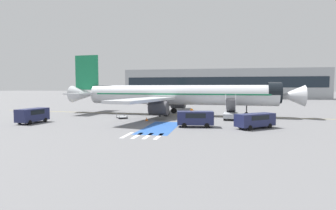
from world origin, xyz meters
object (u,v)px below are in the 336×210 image
Objects in this scene: service_van_1 at (255,119)px; fuel_tanker at (161,100)px; traffic_cone_0 at (147,119)px; airliner at (175,95)px; ground_crew_2 at (192,112)px; ground_crew_1 at (193,114)px; ground_crew_0 at (160,111)px; service_van_0 at (195,118)px; terminal_building at (222,84)px; service_van_2 at (33,114)px; baggage_cart at (122,117)px; boarding_stairs_forward at (231,113)px.

fuel_tanker is at bearing 169.91° from service_van_1.
traffic_cone_0 is at bearing -164.46° from fuel_tanker.
airliner reaches higher than traffic_cone_0.
ground_crew_1 is at bearing -91.47° from ground_crew_2.
airliner reaches higher than service_van_1.
traffic_cone_0 is (-6.44, -6.00, -0.70)m from ground_crew_2.
airliner is 26.74× the size of ground_crew_0.
ground_crew_0 is 0.99× the size of ground_crew_2.
fuel_tanker reaches higher than traffic_cone_0.
airliner is 8.41m from ground_crew_1.
fuel_tanker is (-8.53, 25.64, -2.12)m from airliner.
service_van_1 is at bearing -60.78° from ground_crew_2.
terminal_building is (4.11, 92.99, 5.59)m from service_van_0.
service_van_0 is at bearing -93.30° from ground_crew_2.
terminal_building is (12.14, 88.16, 6.56)m from traffic_cone_0.
airliner is 5.78m from ground_crew_2.
service_van_2 is 20.26m from ground_crew_0.
ground_crew_0 is at bearing 167.21° from ground_crew_2.
airliner is at bearing 11.41° from service_van_0.
traffic_cone_0 is at bearing -12.99° from airliner.
ground_crew_0 is (-14.95, 10.76, -0.19)m from service_van_1.
fuel_tanker reaches higher than service_van_1.
service_van_2 is 1.63× the size of baggage_cart.
ground_crew_2 is at bearing 0.09° from service_van_0.
service_van_1 is (21.31, -39.88, -0.51)m from fuel_tanker.
terminal_building reaches higher than ground_crew_0.
baggage_cart is (-13.12, 7.34, -0.99)m from service_van_0.
terminal_building reaches higher than ground_crew_2.
baggage_cart is 1.89× the size of ground_crew_1.
boarding_stairs_forward reaches higher than traffic_cone_0.
traffic_cone_0 is (-12.99, -4.53, -0.73)m from boarding_stairs_forward.
service_van_0 is 93.25m from terminal_building.
fuel_tanker is 17.07× the size of traffic_cone_0.
ground_crew_1 is at bearing -93.44° from terminal_building.
service_van_2 is at bearing -126.27° from service_van_1.
baggage_cart is at bearing 147.36° from ground_crew_0.
ground_crew_0 is 83.04m from terminal_building.
traffic_cone_0 is at bearing -157.01° from boarding_stairs_forward.
fuel_tanker is 1.90× the size of service_van_0.
ground_crew_2 is 8.83m from traffic_cone_0.
traffic_cone_0 is 89.23m from terminal_building.
baggage_cart is at bearing -101.37° from terminal_building.
ground_crew_0 is 1.06× the size of ground_crew_1.
airliner is 26.45× the size of ground_crew_2.
ground_crew_1 is at bearing 35.24° from airliner.
baggage_cart is 87.62m from terminal_building.
ground_crew_1 is (-1.02, 7.68, -0.34)m from service_van_0.
service_van_0 is at bearing -129.02° from ground_crew_1.
service_van_2 is at bearing 172.60° from fuel_tanker.
service_van_2 reaches higher than service_van_0.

